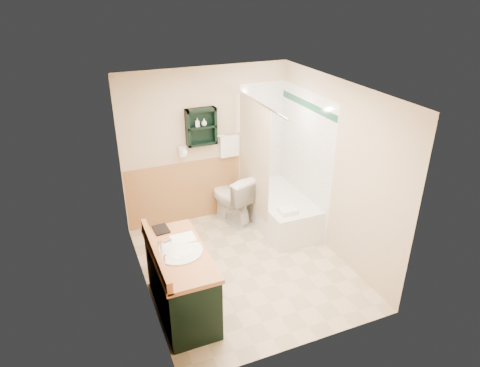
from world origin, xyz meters
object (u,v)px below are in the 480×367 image
hair_dryer (182,151)px  vanity (181,282)px  vanity_book (153,224)px  soap_bottle_b (204,123)px  bathtub (278,209)px  soap_bottle_a (197,125)px  toilet (232,199)px  wall_shelf (201,127)px

hair_dryer → vanity: 2.16m
vanity_book → soap_bottle_b: soap_bottle_b is taller
hair_dryer → vanity_book: 1.63m
bathtub → soap_bottle_a: bearing=152.1°
vanity_book → soap_bottle_a: bearing=50.5°
bathtub → toilet: toilet is taller
vanity → bathtub: 2.34m
vanity → soap_bottle_a: size_ratio=10.33×
hair_dryer → bathtub: size_ratio=0.16×
bathtub → soap_bottle_a: 1.82m
bathtub → soap_bottle_b: soap_bottle_b is taller
vanity → vanity_book: (-0.17, 0.51, 0.52)m
bathtub → vanity_book: 2.34m
wall_shelf → vanity_book: (-1.06, -1.39, -0.62)m
bathtub → toilet: bearing=151.7°
toilet → soap_bottle_b: (-0.34, 0.23, 1.20)m
toilet → vanity_book: vanity_book is taller
vanity → toilet: (1.27, 1.67, -0.01)m
vanity → vanity_book: bearing=108.1°
bathtub → vanity: bearing=-145.5°
wall_shelf → vanity_book: wall_shelf is taller
wall_shelf → bathtub: size_ratio=0.37×
wall_shelf → soap_bottle_a: 0.07m
soap_bottle_b → bathtub: bearing=-30.3°
soap_bottle_a → bathtub: bearing=-27.9°
wall_shelf → soap_bottle_b: wall_shelf is taller
soap_bottle_b → toilet: bearing=-33.9°
hair_dryer → bathtub: 1.74m
hair_dryer → soap_bottle_b: 0.53m
vanity_book → soap_bottle_a: (1.00, 1.39, 0.66)m
vanity → soap_bottle_b: (0.94, 1.89, 1.20)m
soap_bottle_b → soap_bottle_a: bearing=180.0°
wall_shelf → bathtub: 1.75m
hair_dryer → vanity: size_ratio=0.19×
bathtub → soap_bottle_b: (-0.98, 0.57, 1.36)m
hair_dryer → soap_bottle_a: bearing=-7.1°
hair_dryer → vanity: bearing=-107.2°
wall_shelf → hair_dryer: size_ratio=2.29×
vanity → bathtub: size_ratio=0.86×
vanity → hair_dryer: bearing=72.8°
hair_dryer → vanity_book: (-0.76, -1.42, -0.27)m
bathtub → soap_bottle_b: 1.77m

